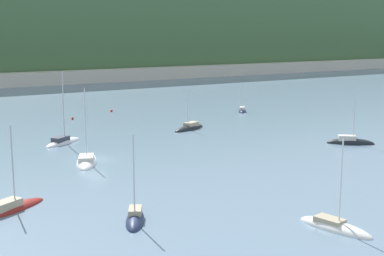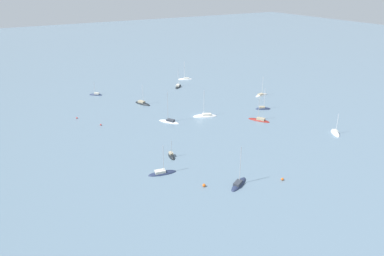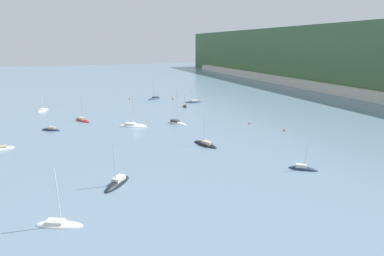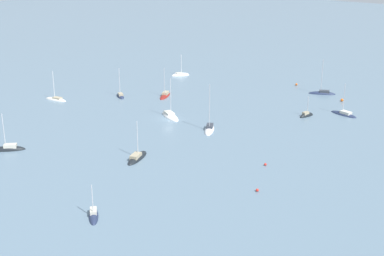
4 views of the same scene
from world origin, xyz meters
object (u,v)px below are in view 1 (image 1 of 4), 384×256
at_px(sailboat_5, 87,162).
at_px(sailboat_11, 242,111).
at_px(sailboat_1, 350,143).
at_px(mooring_buoy_2, 73,118).
at_px(sailboat_0, 135,220).
at_px(sailboat_2, 63,143).
at_px(mooring_buoy_3, 111,111).
at_px(sailboat_6, 335,228).
at_px(sailboat_8, 11,209).
at_px(sailboat_3, 189,129).

distance_m(sailboat_5, sailboat_11, 52.47).
xyz_separation_m(sailboat_1, mooring_buoy_2, (-28.10, 44.98, 0.14)).
distance_m(sailboat_0, sailboat_11, 70.17).
height_order(sailboat_2, sailboat_11, sailboat_2).
relative_size(sailboat_0, sailboat_2, 0.76).
bearing_deg(sailboat_5, sailboat_2, 18.46).
height_order(sailboat_1, mooring_buoy_3, sailboat_1).
height_order(sailboat_6, sailboat_8, sailboat_8).
bearing_deg(sailboat_0, sailboat_8, -106.35).
xyz_separation_m(sailboat_6, sailboat_8, (-22.59, 19.89, 0.06)).
relative_size(sailboat_2, sailboat_6, 1.34).
bearing_deg(sailboat_2, sailboat_5, -129.30).
xyz_separation_m(sailboat_1, mooring_buoy_3, (-17.54, 50.32, 0.15)).
bearing_deg(sailboat_0, mooring_buoy_2, -164.67).
distance_m(sailboat_8, sailboat_11, 71.11).
bearing_deg(sailboat_3, mooring_buoy_2, -79.19).
bearing_deg(mooring_buoy_3, sailboat_2, -126.39).
relative_size(mooring_buoy_2, mooring_buoy_3, 0.95).
xyz_separation_m(sailboat_8, mooring_buoy_3, (34.20, 54.70, 0.13)).
height_order(sailboat_5, mooring_buoy_2, sailboat_5).
relative_size(sailboat_2, mooring_buoy_3, 21.63).
height_order(sailboat_3, sailboat_6, sailboat_6).
relative_size(sailboat_0, mooring_buoy_2, 17.27).
height_order(sailboat_2, sailboat_8, sailboat_2).
bearing_deg(sailboat_0, sailboat_5, -160.89).
bearing_deg(sailboat_1, sailboat_2, -171.07).
distance_m(sailboat_5, sailboat_8, 19.29).
xyz_separation_m(sailboat_0, sailboat_8, (-8.72, 9.03, 0.02)).
bearing_deg(mooring_buoy_3, mooring_buoy_2, -153.16).
bearing_deg(mooring_buoy_3, sailboat_11, -30.44).
distance_m(sailboat_2, mooring_buoy_3, 33.20).
relative_size(sailboat_0, sailboat_5, 0.83).
distance_m(sailboat_0, sailboat_5, 23.64).
distance_m(sailboat_6, sailboat_8, 30.10).
xyz_separation_m(sailboat_3, sailboat_6, (-14.84, -47.97, -0.03)).
height_order(sailboat_0, sailboat_8, sailboat_8).
bearing_deg(sailboat_11, mooring_buoy_2, 114.95).
distance_m(mooring_buoy_2, mooring_buoy_3, 11.84).
relative_size(sailboat_6, sailboat_11, 1.39).
xyz_separation_m(sailboat_6, mooring_buoy_3, (11.62, 74.59, 0.19)).
bearing_deg(sailboat_11, sailboat_2, 145.12).
distance_m(sailboat_5, mooring_buoy_2, 36.71).
bearing_deg(mooring_buoy_3, sailboat_8, -122.02).
distance_m(sailboat_11, mooring_buoy_3, 28.18).
distance_m(sailboat_3, mooring_buoy_3, 26.82).
height_order(sailboat_8, mooring_buoy_2, sailboat_8).
xyz_separation_m(sailboat_8, sailboat_11, (58.49, 40.43, -0.03)).
bearing_deg(sailboat_6, mooring_buoy_3, 159.54).
relative_size(sailboat_3, mooring_buoy_2, 16.62).
relative_size(sailboat_1, sailboat_8, 1.00).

